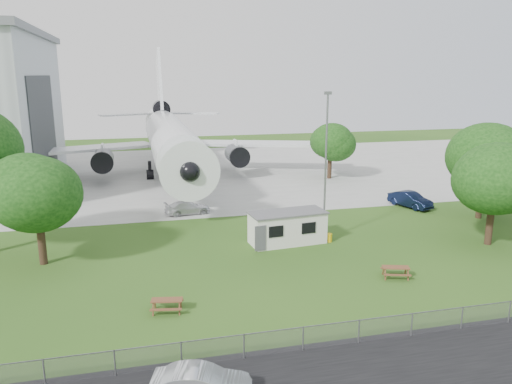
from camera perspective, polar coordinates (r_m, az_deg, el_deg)
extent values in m
plane|color=#3F6821|center=(34.10, -1.54, -9.86)|extent=(160.00, 160.00, 0.00)
cube|color=#B7B7B2|center=(70.26, -8.16, 2.17)|extent=(120.00, 46.00, 0.03)
cube|color=#2D3033|center=(64.83, -23.04, 6.35)|extent=(0.16, 16.00, 12.96)
cylinder|color=white|center=(65.35, -9.70, 5.81)|extent=(5.40, 34.00, 5.40)
cone|color=white|center=(46.63, -7.93, 2.91)|extent=(5.40, 5.50, 5.40)
cone|color=white|center=(86.10, -10.80, 8.07)|extent=(4.86, 9.00, 4.86)
cube|color=white|center=(68.97, -20.31, 4.55)|extent=(21.36, 10.77, 0.36)
cube|color=white|center=(70.62, 0.34, 5.56)|extent=(21.36, 10.77, 0.36)
cube|color=white|center=(85.79, -10.96, 11.86)|extent=(0.46, 9.96, 12.17)
cylinder|color=#515459|center=(65.11, -17.09, 3.51)|extent=(2.50, 4.20, 2.50)
cylinder|color=#515459|center=(66.30, -2.24, 4.26)|extent=(2.50, 4.20, 2.50)
cylinder|color=#515459|center=(84.96, -10.81, 9.35)|extent=(2.60, 4.50, 2.60)
cylinder|color=black|center=(50.85, -8.21, -0.73)|extent=(0.36, 0.36, 2.40)
cylinder|color=black|center=(66.80, -12.03, 2.48)|extent=(0.44, 0.44, 2.40)
cylinder|color=black|center=(67.19, -7.26, 2.72)|extent=(0.44, 0.44, 2.40)
cube|color=silver|center=(40.64, 3.60, -4.14)|extent=(6.22, 3.09, 2.50)
cube|color=#59595B|center=(40.27, 3.63, -2.36)|extent=(6.44, 3.31, 0.12)
cylinder|color=gold|center=(41.49, 8.34, -5.19)|extent=(0.50, 0.50, 0.70)
cube|color=gray|center=(25.90, 3.17, -17.90)|extent=(58.00, 0.04, 1.30)
cylinder|color=slate|center=(40.40, 7.95, 2.60)|extent=(0.16, 0.16, 12.00)
cylinder|color=#382619|center=(39.22, -23.28, -5.38)|extent=(0.56, 0.56, 3.15)
sphere|color=#316B1F|center=(38.23, -23.81, 0.11)|extent=(6.51, 6.51, 6.51)
cylinder|color=#382619|center=(44.30, 25.14, -3.36)|extent=(0.56, 0.56, 3.34)
sphere|color=#316B1F|center=(43.40, 25.67, 1.82)|extent=(7.20, 7.20, 7.20)
cylinder|color=#382619|center=(51.99, 24.22, -0.94)|extent=(0.56, 0.56, 3.34)
sphere|color=#316B1F|center=(51.23, 24.65, 3.49)|extent=(8.38, 8.38, 8.38)
cylinder|color=#382619|center=(66.36, 8.40, 2.73)|extent=(0.56, 0.56, 2.79)
sphere|color=#316B1F|center=(65.83, 8.50, 5.65)|extent=(6.00, 6.00, 6.00)
imported|color=silver|center=(22.60, -6.26, -21.01)|extent=(4.47, 2.53, 1.39)
imported|color=black|center=(53.85, 17.21, -0.86)|extent=(3.12, 5.09, 1.58)
imported|color=silver|center=(49.40, -7.84, -1.80)|extent=(4.65, 2.44, 1.29)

